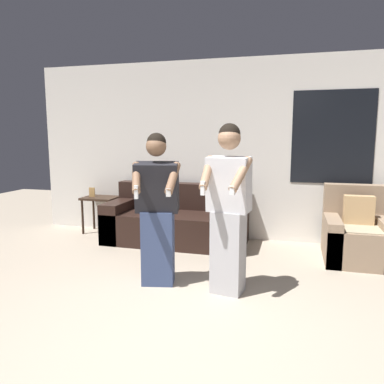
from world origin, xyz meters
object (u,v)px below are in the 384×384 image
at_px(couch, 177,222).
at_px(side_table, 100,202).
at_px(person_left, 157,210).
at_px(person_right, 228,209).
at_px(armchair, 357,236).

xyz_separation_m(couch, side_table, (-1.37, 0.21, 0.20)).
relative_size(person_left, person_right, 0.95).
xyz_separation_m(armchair, side_table, (-3.83, 0.36, 0.19)).
bearing_deg(person_right, side_table, 143.14).
bearing_deg(side_table, person_left, -47.05).
bearing_deg(couch, person_left, -79.42).
height_order(side_table, person_left, person_left).
bearing_deg(person_left, person_right, -1.79).
relative_size(armchair, side_table, 1.26).
bearing_deg(person_right, person_left, 178.21).
bearing_deg(person_right, couch, 123.16).
bearing_deg(armchair, person_right, -134.25).
distance_m(side_table, person_left, 2.46).
relative_size(couch, person_right, 1.21).
height_order(side_table, person_right, person_right).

